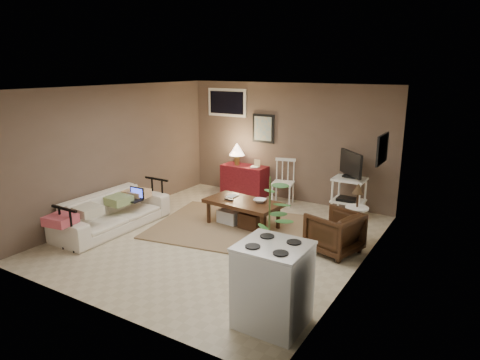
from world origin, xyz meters
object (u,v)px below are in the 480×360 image
Objects in this scene: red_console at (244,177)px; armchair at (334,230)px; coffee_table at (242,211)px; potted_plant at (269,230)px; side_table at (357,206)px; sofa at (112,206)px; tv_stand at (349,183)px; stove at (273,285)px; spindle_chair at (283,183)px.

armchair is at bearing -34.66° from red_console.
potted_plant is (1.39, -1.68, 0.51)m from coffee_table.
sofa is at bearing -157.00° from side_table.
red_console is 0.93× the size of tv_stand.
tv_stand reaches higher than red_console.
stove reaches higher than coffee_table.
armchair is (2.67, -1.85, -0.05)m from red_console.
sofa is 1.81× the size of red_console.
sofa is 3.36m from spindle_chair.
potted_plant reaches higher than tv_stand.
potted_plant reaches higher than side_table.
stove is at bearing 18.43° from armchair.
spindle_chair is at bearing 88.36° from coffee_table.
side_table reaches higher than armchair.
spindle_chair is 0.75× the size of tv_stand.
stove is at bearing -55.65° from red_console.
stove is at bearing -92.32° from side_table.
stove is at bearing -65.89° from spindle_chair.
potted_plant reaches higher than stove.
tv_stand is at bearing 89.66° from potted_plant.
tv_stand is (2.35, -0.16, 0.26)m from red_console.
red_console reaches higher than sofa.
coffee_table is at bearing 127.21° from stove.
red_console is 4.08m from potted_plant.
red_console is 1.64× the size of armchair.
side_table is at bearing 76.23° from potted_plant.
sofa is at bearing -124.43° from spindle_chair.
coffee_table is 1.11× the size of tv_stand.
red_console is 2.37m from tv_stand.
coffee_table is 0.93× the size of potted_plant.
potted_plant is (2.33, -3.33, 0.39)m from red_console.
side_table is 0.66× the size of potted_plant.
potted_plant is at bearing -90.34° from tv_stand.
tv_stand reaches higher than side_table.
red_console is at bearing 125.05° from potted_plant.
sofa is 2.20× the size of stove.
sofa is (-1.85, -1.24, 0.13)m from coffee_table.
armchair is at bearing 91.41° from stove.
side_table is (1.84, -1.18, 0.17)m from spindle_chair.
side_table is at bearing -179.37° from armchair.
coffee_table is at bearing -56.25° from sofa.
stove is at bearing -106.84° from sofa.
tv_stand reaches higher than sofa.
tv_stand is (3.26, 2.72, 0.25)m from sofa.
tv_stand is 1.77× the size of armchair.
stove reaches higher than spindle_chair.
spindle_chair is 0.98× the size of stove.
coffee_table is 1.73m from armchair.
armchair is 1.58m from potted_plant.
coffee_table is 1.49× the size of spindle_chair.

